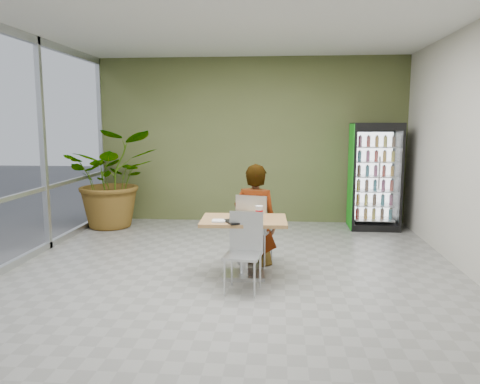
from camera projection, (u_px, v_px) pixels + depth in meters
The scene contains 12 objects.
ground at pixel (232, 278), 5.92m from camera, with size 7.00×7.00×0.00m, color gray.
room_envelope at pixel (232, 151), 5.69m from camera, with size 6.00×7.00×3.20m, color beige, non-canonical shape.
dining_table at pixel (244, 235), 5.89m from camera, with size 1.09×0.79×0.75m.
chair_far at pixel (253, 224), 6.41m from camera, with size 0.53×0.53×0.98m.
chair_near at pixel (245, 245), 5.44m from camera, with size 0.46×0.46×0.91m.
seated_woman at pixel (255, 225), 6.46m from camera, with size 0.63×0.40×1.69m, color black.
pizza_plate at pixel (241, 216), 5.94m from camera, with size 0.33×0.25×0.03m.
soda_cup at pixel (259, 213), 5.81m from camera, with size 0.10×0.10×0.17m.
napkin_stack at pixel (219, 221), 5.68m from camera, with size 0.16×0.16×0.02m, color silver.
cafeteria_tray at pixel (243, 221), 5.66m from camera, with size 0.39×0.29×0.02m, color black.
beverage_fridge at pixel (375, 176), 8.57m from camera, with size 0.90×0.69×1.95m.
potted_plant at pixel (113, 179), 8.73m from camera, with size 1.64×1.42×1.83m, color #386528.
Camera 1 is at (0.59, -5.67, 1.94)m, focal length 35.00 mm.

